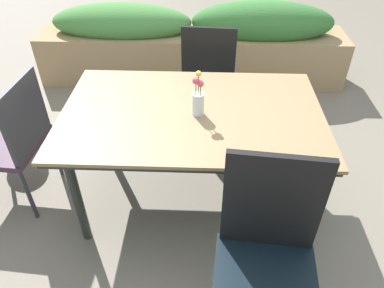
{
  "coord_description": "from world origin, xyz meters",
  "views": [
    {
      "loc": [
        -0.02,
        -1.82,
        1.91
      ],
      "look_at": [
        -0.09,
        -0.03,
        0.48
      ],
      "focal_mm": 34.15,
      "sensor_mm": 36.0,
      "label": 1
    }
  ],
  "objects_px": {
    "planter_box": "(193,44)",
    "potted_plant": "(13,122)",
    "dining_table": "(192,120)",
    "flower_vase": "(198,100)",
    "chair_near_right": "(267,254)",
    "chair_far_side": "(209,70)",
    "chair_end_left": "(12,137)"
  },
  "relations": [
    {
      "from": "planter_box",
      "to": "potted_plant",
      "type": "distance_m",
      "value": 1.86
    },
    {
      "from": "dining_table",
      "to": "flower_vase",
      "type": "relative_size",
      "value": 5.66
    },
    {
      "from": "chair_near_right",
      "to": "planter_box",
      "type": "relative_size",
      "value": 0.33
    },
    {
      "from": "planter_box",
      "to": "chair_far_side",
      "type": "bearing_deg",
      "value": -79.44
    },
    {
      "from": "chair_near_right",
      "to": "potted_plant",
      "type": "xyz_separation_m",
      "value": [
        -1.78,
        1.36,
        -0.32
      ]
    },
    {
      "from": "dining_table",
      "to": "potted_plant",
      "type": "bearing_deg",
      "value": 160.79
    },
    {
      "from": "chair_far_side",
      "to": "potted_plant",
      "type": "relative_size",
      "value": 1.91
    },
    {
      "from": "planter_box",
      "to": "dining_table",
      "type": "bearing_deg",
      "value": -88.03
    },
    {
      "from": "chair_end_left",
      "to": "flower_vase",
      "type": "relative_size",
      "value": 3.3
    },
    {
      "from": "dining_table",
      "to": "chair_end_left",
      "type": "relative_size",
      "value": 1.72
    },
    {
      "from": "chair_end_left",
      "to": "planter_box",
      "type": "relative_size",
      "value": 0.29
    },
    {
      "from": "potted_plant",
      "to": "chair_near_right",
      "type": "bearing_deg",
      "value": -37.31
    },
    {
      "from": "chair_end_left",
      "to": "flower_vase",
      "type": "bearing_deg",
      "value": -86.74
    },
    {
      "from": "dining_table",
      "to": "potted_plant",
      "type": "relative_size",
      "value": 3.11
    },
    {
      "from": "flower_vase",
      "to": "dining_table",
      "type": "bearing_deg",
      "value": 139.19
    },
    {
      "from": "dining_table",
      "to": "chair_near_right",
      "type": "height_order",
      "value": "chair_near_right"
    },
    {
      "from": "planter_box",
      "to": "flower_vase",
      "type": "bearing_deg",
      "value": -86.92
    },
    {
      "from": "dining_table",
      "to": "chair_near_right",
      "type": "distance_m",
      "value": 0.93
    },
    {
      "from": "chair_end_left",
      "to": "chair_near_right",
      "type": "height_order",
      "value": "chair_near_right"
    },
    {
      "from": "chair_end_left",
      "to": "planter_box",
      "type": "bearing_deg",
      "value": -27.06
    },
    {
      "from": "chair_end_left",
      "to": "potted_plant",
      "type": "height_order",
      "value": "chair_end_left"
    },
    {
      "from": "flower_vase",
      "to": "chair_far_side",
      "type": "bearing_deg",
      "value": 85.62
    },
    {
      "from": "dining_table",
      "to": "planter_box",
      "type": "relative_size",
      "value": 0.5
    },
    {
      "from": "chair_far_side",
      "to": "flower_vase",
      "type": "distance_m",
      "value": 0.94
    },
    {
      "from": "flower_vase",
      "to": "planter_box",
      "type": "height_order",
      "value": "flower_vase"
    },
    {
      "from": "chair_end_left",
      "to": "chair_near_right",
      "type": "relative_size",
      "value": 0.87
    },
    {
      "from": "chair_near_right",
      "to": "planter_box",
      "type": "height_order",
      "value": "chair_near_right"
    },
    {
      "from": "chair_near_right",
      "to": "potted_plant",
      "type": "distance_m",
      "value": 2.26
    },
    {
      "from": "flower_vase",
      "to": "chair_near_right",
      "type": "bearing_deg",
      "value": -69.05
    },
    {
      "from": "chair_end_left",
      "to": "dining_table",
      "type": "bearing_deg",
      "value": -85.22
    },
    {
      "from": "chair_near_right",
      "to": "dining_table",
      "type": "bearing_deg",
      "value": -61.95
    },
    {
      "from": "chair_end_left",
      "to": "potted_plant",
      "type": "distance_m",
      "value": 0.63
    }
  ]
}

